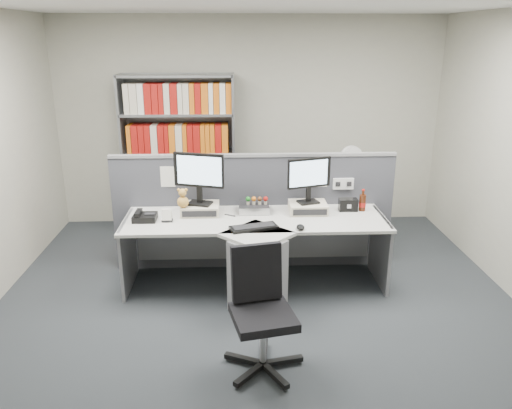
{
  "coord_description": "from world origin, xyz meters",
  "views": [
    {
      "loc": [
        -0.19,
        -3.88,
        2.44
      ],
      "look_at": [
        0.0,
        0.65,
        0.92
      ],
      "focal_mm": 35.4,
      "sensor_mm": 36.0,
      "label": 1
    }
  ],
  "objects_px": {
    "desk": "(256,252)",
    "keyboard": "(254,227)",
    "desk_fan": "(351,161)",
    "filing_cabinet": "(348,212)",
    "cola_bottle": "(362,203)",
    "shelving_unit": "(180,157)",
    "mouse": "(300,227)",
    "desktop_pc": "(254,208)",
    "monitor_left": "(199,174)",
    "desk_phone": "(144,217)",
    "monitor_right": "(309,176)",
    "speaker": "(348,205)",
    "office_chair": "(261,307)",
    "desk_calendar": "(167,216)"
  },
  "relations": [
    {
      "from": "monitor_right",
      "to": "mouse",
      "type": "bearing_deg",
      "value": -105.8
    },
    {
      "from": "desk",
      "to": "office_chair",
      "type": "bearing_deg",
      "value": -90.71
    },
    {
      "from": "filing_cabinet",
      "to": "desk",
      "type": "bearing_deg",
      "value": -130.61
    },
    {
      "from": "monitor_left",
      "to": "speaker",
      "type": "relative_size",
      "value": 2.78
    },
    {
      "from": "desk",
      "to": "keyboard",
      "type": "relative_size",
      "value": 5.47
    },
    {
      "from": "desktop_pc",
      "to": "desk_fan",
      "type": "height_order",
      "value": "desk_fan"
    },
    {
      "from": "mouse",
      "to": "desktop_pc",
      "type": "bearing_deg",
      "value": 128.23
    },
    {
      "from": "cola_bottle",
      "to": "shelving_unit",
      "type": "relative_size",
      "value": 0.12
    },
    {
      "from": "cola_bottle",
      "to": "office_chair",
      "type": "relative_size",
      "value": 0.25
    },
    {
      "from": "speaker",
      "to": "office_chair",
      "type": "bearing_deg",
      "value": -122.59
    },
    {
      "from": "desk_calendar",
      "to": "filing_cabinet",
      "type": "height_order",
      "value": "desk_calendar"
    },
    {
      "from": "monitor_right",
      "to": "office_chair",
      "type": "height_order",
      "value": "monitor_right"
    },
    {
      "from": "mouse",
      "to": "filing_cabinet",
      "type": "bearing_deg",
      "value": 62.19
    },
    {
      "from": "desk_calendar",
      "to": "desk_fan",
      "type": "distance_m",
      "value": 2.41
    },
    {
      "from": "desk",
      "to": "monitor_left",
      "type": "bearing_deg",
      "value": 145.26
    },
    {
      "from": "desk",
      "to": "shelving_unit",
      "type": "height_order",
      "value": "shelving_unit"
    },
    {
      "from": "speaker",
      "to": "filing_cabinet",
      "type": "relative_size",
      "value": 0.27
    },
    {
      "from": "desktop_pc",
      "to": "shelving_unit",
      "type": "xyz_separation_m",
      "value": [
        -0.89,
        1.42,
        0.22
      ]
    },
    {
      "from": "mouse",
      "to": "cola_bottle",
      "type": "relative_size",
      "value": 0.52
    },
    {
      "from": "filing_cabinet",
      "to": "monitor_right",
      "type": "bearing_deg",
      "value": -122.77
    },
    {
      "from": "monitor_right",
      "to": "keyboard",
      "type": "relative_size",
      "value": 0.98
    },
    {
      "from": "mouse",
      "to": "speaker",
      "type": "height_order",
      "value": "speaker"
    },
    {
      "from": "desk_phone",
      "to": "desk_fan",
      "type": "distance_m",
      "value": 2.59
    },
    {
      "from": "desk_phone",
      "to": "monitor_left",
      "type": "bearing_deg",
      "value": 18.15
    },
    {
      "from": "desk_phone",
      "to": "filing_cabinet",
      "type": "height_order",
      "value": "desk_phone"
    },
    {
      "from": "desk",
      "to": "filing_cabinet",
      "type": "xyz_separation_m",
      "value": [
        1.2,
        1.4,
        -0.11
      ]
    },
    {
      "from": "monitor_left",
      "to": "keyboard",
      "type": "distance_m",
      "value": 0.8
    },
    {
      "from": "keyboard",
      "to": "speaker",
      "type": "xyz_separation_m",
      "value": [
        0.99,
        0.48,
        0.05
      ]
    },
    {
      "from": "shelving_unit",
      "to": "office_chair",
      "type": "relative_size",
      "value": 2.14
    },
    {
      "from": "office_chair",
      "to": "desk_calendar",
      "type": "bearing_deg",
      "value": 123.33
    },
    {
      "from": "shelving_unit",
      "to": "office_chair",
      "type": "distance_m",
      "value": 3.13
    },
    {
      "from": "desk",
      "to": "office_chair",
      "type": "distance_m",
      "value": 1.12
    },
    {
      "from": "desk_fan",
      "to": "filing_cabinet",
      "type": "bearing_deg",
      "value": 90.0
    },
    {
      "from": "cola_bottle",
      "to": "desk_fan",
      "type": "relative_size",
      "value": 0.47
    },
    {
      "from": "desk",
      "to": "speaker",
      "type": "distance_m",
      "value": 1.1
    },
    {
      "from": "desk_phone",
      "to": "office_chair",
      "type": "relative_size",
      "value": 0.24
    },
    {
      "from": "desk_calendar",
      "to": "desk_phone",
      "type": "bearing_deg",
      "value": 170.12
    },
    {
      "from": "desk_calendar",
      "to": "office_chair",
      "type": "relative_size",
      "value": 0.13
    },
    {
      "from": "keyboard",
      "to": "office_chair",
      "type": "relative_size",
      "value": 0.51
    },
    {
      "from": "monitor_left",
      "to": "desk_phone",
      "type": "relative_size",
      "value": 2.32
    },
    {
      "from": "monitor_left",
      "to": "mouse",
      "type": "distance_m",
      "value": 1.15
    },
    {
      "from": "speaker",
      "to": "desk_fan",
      "type": "bearing_deg",
      "value": 76.69
    },
    {
      "from": "speaker",
      "to": "cola_bottle",
      "type": "height_order",
      "value": "cola_bottle"
    },
    {
      "from": "desktop_pc",
      "to": "mouse",
      "type": "bearing_deg",
      "value": -51.77
    },
    {
      "from": "cola_bottle",
      "to": "filing_cabinet",
      "type": "relative_size",
      "value": 0.33
    },
    {
      "from": "desktop_pc",
      "to": "filing_cabinet",
      "type": "xyz_separation_m",
      "value": [
        1.21,
        0.97,
        -0.41
      ]
    },
    {
      "from": "office_chair",
      "to": "monitor_left",
      "type": "bearing_deg",
      "value": 109.73
    },
    {
      "from": "monitor_left",
      "to": "monitor_right",
      "type": "relative_size",
      "value": 1.12
    },
    {
      "from": "desk",
      "to": "keyboard",
      "type": "bearing_deg",
      "value": -112.91
    },
    {
      "from": "speaker",
      "to": "desk_phone",
      "type": "bearing_deg",
      "value": -174.27
    }
  ]
}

